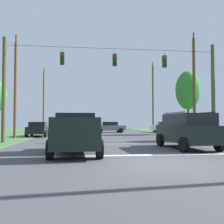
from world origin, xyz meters
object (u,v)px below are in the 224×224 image
(distant_car_crossing_white, at_px, (166,127))
(utility_pole_far_right, at_px, (153,96))
(suv_black, at_px, (187,130))
(utility_pole_mid_left, at_px, (15,88))
(pickup_truck, at_px, (75,133))
(overhead_signal_span, at_px, (114,86))
(tree_roadside_far_right, at_px, (188,90))
(utility_pole_far_left, at_px, (44,99))
(distant_car_oncoming, at_px, (110,127))
(distant_car_far_parked, at_px, (38,129))
(utility_pole_mid_right, at_px, (194,86))

(distant_car_crossing_white, xyz_separation_m, utility_pole_far_right, (-0.45, 5.08, 4.85))
(suv_black, relative_size, utility_pole_mid_left, 0.51)
(pickup_truck, relative_size, distant_car_crossing_white, 1.24)
(overhead_signal_span, distance_m, distant_car_crossing_white, 18.54)
(distant_car_crossing_white, xyz_separation_m, tree_roadside_far_right, (1.00, -5.22, 4.59))
(pickup_truck, bearing_deg, utility_pole_far_right, 66.86)
(utility_pole_far_left, height_order, tree_roadside_far_right, utility_pole_far_left)
(distant_car_oncoming, xyz_separation_m, utility_pole_far_left, (-9.96, 5.82, 4.31))
(utility_pole_mid_left, height_order, tree_roadside_far_right, utility_pole_mid_left)
(utility_pole_far_right, relative_size, utility_pole_mid_left, 1.16)
(tree_roadside_far_right, bearing_deg, suv_black, -113.74)
(suv_black, distance_m, distant_car_crossing_white, 21.82)
(utility_pole_mid_left, bearing_deg, utility_pole_far_right, 41.43)
(distant_car_crossing_white, xyz_separation_m, utility_pole_far_left, (-17.98, 6.48, 4.31))
(distant_car_far_parked, relative_size, utility_pole_mid_right, 0.40)
(pickup_truck, distance_m, utility_pole_mid_left, 13.84)
(suv_black, xyz_separation_m, tree_roadside_far_right, (6.94, 15.77, 4.32))
(distant_car_oncoming, height_order, tree_roadside_far_right, tree_roadside_far_right)
(overhead_signal_span, height_order, utility_pole_far_left, utility_pole_far_left)
(utility_pole_mid_right, bearing_deg, pickup_truck, -133.64)
(distant_car_crossing_white, bearing_deg, utility_pole_far_left, 160.16)
(overhead_signal_span, xyz_separation_m, distant_car_far_parked, (-6.91, 7.71, -3.46))
(distant_car_crossing_white, relative_size, distant_car_oncoming, 1.01)
(utility_pole_mid_right, distance_m, utility_pole_far_left, 24.13)
(pickup_truck, bearing_deg, distant_car_oncoming, 79.71)
(distant_car_far_parked, height_order, utility_pole_far_right, utility_pole_far_right)
(utility_pole_mid_right, xyz_separation_m, tree_roadside_far_right, (1.44, 4.88, 0.14))
(utility_pole_far_left, bearing_deg, distant_car_crossing_white, -19.84)
(utility_pole_mid_right, bearing_deg, tree_roadside_far_right, 73.53)
(pickup_truck, distance_m, utility_pole_far_left, 29.77)
(distant_car_oncoming, bearing_deg, utility_pole_mid_right, -54.90)
(distant_car_far_parked, distance_m, utility_pole_mid_right, 16.69)
(distant_car_oncoming, xyz_separation_m, utility_pole_far_right, (7.56, 4.42, 4.85))
(suv_black, height_order, distant_car_oncoming, suv_black)
(pickup_truck, xyz_separation_m, tree_roadside_far_right, (13.20, 17.21, 4.41))
(overhead_signal_span, relative_size, utility_pole_mid_left, 1.70)
(distant_car_crossing_white, relative_size, utility_pole_far_right, 0.39)
(utility_pole_far_left, bearing_deg, overhead_signal_span, -68.88)
(overhead_signal_span, relative_size, distant_car_crossing_white, 3.75)
(overhead_signal_span, relative_size, tree_roadside_far_right, 2.13)
(overhead_signal_span, xyz_separation_m, suv_black, (3.52, -5.43, -3.19))
(pickup_truck, height_order, utility_pole_far_left, utility_pole_far_left)
(overhead_signal_span, bearing_deg, distant_car_far_parked, 131.87)
(pickup_truck, relative_size, utility_pole_mid_right, 0.51)
(utility_pole_mid_left, bearing_deg, utility_pole_far_left, 89.71)
(utility_pole_far_right, bearing_deg, pickup_truck, -113.14)
(tree_roadside_far_right, bearing_deg, distant_car_crossing_white, 100.80)
(utility_pole_mid_left, height_order, utility_pole_far_left, utility_pole_far_left)
(utility_pole_far_right, distance_m, utility_pole_mid_left, 23.51)
(tree_roadside_far_right, bearing_deg, utility_pole_far_left, 148.33)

